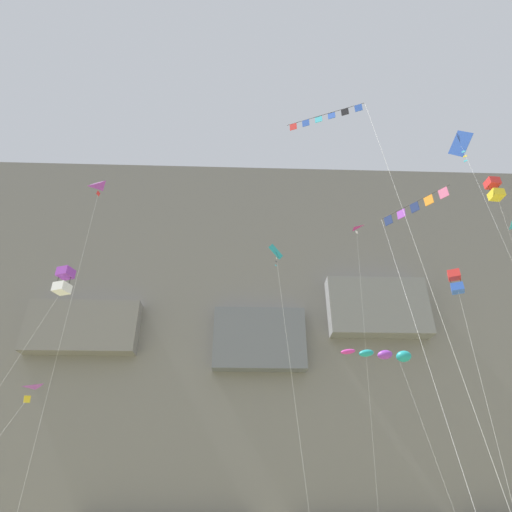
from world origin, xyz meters
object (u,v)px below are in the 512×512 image
Objects in this scene: kite_diamond_low_left at (278,267)px; kite_delta_high_left at (19,397)px; kite_banner_upper_left at (332,128)px; kite_box_far_left at (494,189)px; kite_delta_mid_right at (100,203)px; kite_box_upper_mid at (64,281)px; kite_delta_mid_left at (355,238)px; kite_box_far_right at (456,282)px; kite_diamond_upper_right at (462,148)px; kite_banner_mid_center at (415,214)px; kite_windsock_high_right at (387,355)px.

kite_delta_high_left is at bearing 164.85° from kite_diamond_low_left.
kite_banner_upper_left reaches higher than kite_delta_high_left.
kite_delta_mid_right is (-33.78, -0.02, -2.35)m from kite_box_far_left.
kite_delta_mid_left is at bearing 27.11° from kite_box_upper_mid.
kite_box_far_left is (9.31, 6.52, 12.44)m from kite_box_far_right.
kite_box_upper_mid is 0.57× the size of kite_delta_mid_left.
kite_delta_high_left is (-0.83, -0.49, -9.03)m from kite_box_upper_mid.
kite_delta_mid_right is 2.84× the size of kite_delta_high_left.
kite_box_far_right is 11.64m from kite_banner_upper_left.
kite_banner_upper_left is at bearing -32.85° from kite_delta_mid_right.
kite_box_far_left is at bearing -2.55° from kite_delta_high_left.
kite_diamond_low_left is at bearing 161.34° from kite_box_far_right.
kite_delta_mid_right is (-31.08, 1.45, -5.74)m from kite_diamond_upper_right.
kite_diamond_low_left is 1.05× the size of kite_banner_mid_center.
kite_box_far_left reaches higher than kite_windsock_high_right.
kite_windsock_high_right is (27.69, 7.62, -3.44)m from kite_box_upper_mid.
kite_delta_high_left is (-28.53, -8.11, -5.60)m from kite_windsock_high_right.
kite_delta_mid_right reaches higher than kite_banner_mid_center.
kite_diamond_low_left is at bearing -15.15° from kite_delta_high_left.
kite_delta_mid_right is at bearing -179.97° from kite_box_far_left.
kite_delta_mid_left is at bearing 32.63° from kite_delta_mid_right.
kite_banner_mid_center is (-12.18, -9.26, -9.55)m from kite_box_far_left.
kite_delta_mid_right is (2.33, -2.15, 6.11)m from kite_box_upper_mid.
kite_diamond_upper_right is 0.95× the size of kite_delta_mid_left.
kite_diamond_upper_right reaches higher than kite_banner_upper_left.
kite_diamond_low_left is 9.72m from kite_banner_upper_left.
kite_windsock_high_right is (0.89, 16.27, 0.54)m from kite_box_far_right.
kite_diamond_upper_right reaches higher than kite_windsock_high_right.
kite_windsock_high_right is 19.53m from kite_banner_mid_center.
kite_box_upper_mid is 1.26× the size of kite_windsock_high_right.
kite_delta_mid_left is at bearing 27.21° from kite_delta_high_left.
kite_diamond_low_left is at bearing -120.84° from kite_delta_mid_left.
kite_diamond_low_left is 2.09× the size of kite_delta_high_left.
kite_delta_mid_right reaches higher than kite_diamond_low_left.
kite_banner_upper_left is at bearing -149.39° from kite_box_far_right.
kite_delta_mid_left is (-4.99, 18.15, 1.95)m from kite_diamond_upper_right.
kite_diamond_low_left is (-10.18, 3.44, 2.68)m from kite_box_far_right.
kite_diamond_upper_right is at bearing -63.02° from kite_windsock_high_right.
kite_delta_mid_right reaches higher than kite_banner_upper_left.
kite_diamond_upper_right reaches higher than kite_delta_mid_right.
kite_box_upper_mid is 35.63m from kite_diamond_upper_right.
kite_delta_mid_right is 20.32m from kite_banner_upper_left.
kite_box_upper_mid reaches higher than kite_windsock_high_right.
kite_banner_mid_center is at bearing -23.17° from kite_delta_mid_right.
kite_box_far_right is 0.63× the size of kite_banner_upper_left.
kite_windsock_high_right is 0.60× the size of kite_delta_mid_right.
kite_box_upper_mid is 1.02× the size of kite_diamond_low_left.
kite_delta_high_left is (-24.76, 10.91, -7.94)m from kite_banner_mid_center.
kite_box_upper_mid reaches higher than kite_delta_high_left.
kite_box_far_right is 0.78× the size of kite_diamond_low_left.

